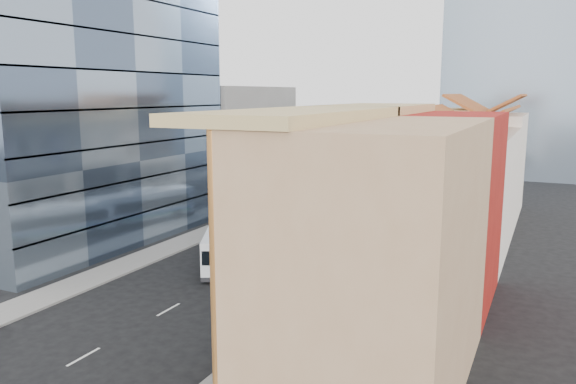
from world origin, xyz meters
The scene contains 13 objects.
ground centered at (0.00, 0.00, 0.00)m, with size 200.00×200.00×0.00m, color black.
sidewalk_right centered at (8.50, 22.00, 0.07)m, with size 3.00×90.00×0.15m, color slate.
sidewalk_left centered at (-8.50, 22.00, 0.07)m, with size 3.00×90.00×0.15m, color slate.
shophouse_tan centered at (14.00, 5.00, 6.00)m, with size 8.00×14.00×12.00m, color tan.
shophouse_red centered at (14.00, 17.00, 6.00)m, with size 8.00×10.00×12.00m, color maroon.
shophouse_cream_near centered at (14.00, 26.50, 5.00)m, with size 8.00×9.00×10.00m, color white.
shophouse_cream_mid centered at (14.00, 35.50, 5.00)m, with size 8.00×9.00×10.00m, color white.
shophouse_cream_far centered at (14.00, 46.00, 5.50)m, with size 8.00×12.00×11.00m, color white.
office_tower centered at (-17.00, 19.00, 15.00)m, with size 12.00×26.00×30.00m, color #3C4A5F.
office_block_far centered at (-16.00, 42.00, 7.00)m, with size 10.00×18.00×14.00m, color gray.
bus_left_near centered at (-2.00, 17.71, 1.65)m, with size 2.40×10.26×3.29m, color silver, non-canonical shape.
bus_left_far centered at (-5.05, 26.07, 1.80)m, with size 2.63×11.25×3.61m, color silver, non-canonical shape.
bus_right centered at (5.35, 10.09, 2.02)m, with size 2.95×12.60×4.04m, color silver, non-canonical shape.
Camera 1 is at (20.82, -18.61, 13.24)m, focal length 35.00 mm.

